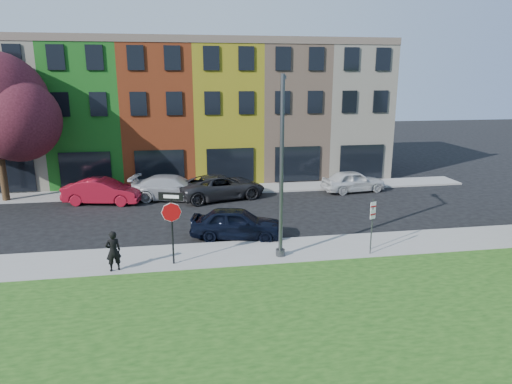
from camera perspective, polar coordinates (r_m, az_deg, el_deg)
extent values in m
plane|color=black|center=(18.27, 2.58, -11.15)|extent=(120.00, 120.00, 0.00)
cube|color=gray|center=(21.37, 6.19, -7.14)|extent=(40.00, 3.00, 0.12)
cube|color=gray|center=(32.08, -8.29, 0.14)|extent=(40.00, 2.40, 0.12)
cube|color=beige|center=(39.14, -26.86, 8.65)|extent=(5.00, 10.00, 10.00)
cube|color=green|center=(37.98, -19.57, 9.24)|extent=(5.00, 10.00, 10.00)
cube|color=#AD411C|center=(37.45, -11.92, 9.68)|extent=(5.00, 10.00, 10.00)
cube|color=yellow|center=(37.58, -4.17, 9.97)|extent=(5.00, 10.00, 10.00)
cube|color=#997962|center=(38.38, 3.40, 10.07)|extent=(5.00, 10.00, 10.00)
cube|color=beige|center=(39.78, 10.55, 10.01)|extent=(5.00, 10.00, 10.00)
cube|color=black|center=(32.89, -7.56, 3.09)|extent=(30.00, 0.12, 2.60)
cylinder|color=black|center=(19.36, -10.43, -4.63)|extent=(0.08, 0.08, 3.04)
cylinder|color=silver|center=(19.11, -10.53, -2.49)|extent=(0.80, 0.31, 0.84)
cylinder|color=#90070A|center=(19.08, -10.53, -2.52)|extent=(0.76, 0.29, 0.80)
cube|color=black|center=(18.93, -10.62, -0.55)|extent=(1.00, 0.39, 0.34)
cube|color=silver|center=(18.90, -10.62, -0.58)|extent=(0.63, 0.24, 0.14)
imported|color=black|center=(19.50, -17.42, -7.05)|extent=(0.89, 0.82, 1.69)
imported|color=black|center=(22.64, -2.42, -3.90)|extent=(3.78, 5.33, 1.55)
imported|color=maroon|center=(30.27, -18.59, 0.11)|extent=(3.65, 5.52, 1.59)
imported|color=#9FA0A4|center=(30.09, -10.26, 0.54)|extent=(4.43, 6.35, 1.58)
imported|color=black|center=(29.93, -4.36, 0.67)|extent=(5.53, 7.07, 1.60)
imported|color=silver|center=(32.36, 12.09, 1.35)|extent=(2.87, 4.84, 1.50)
cylinder|color=#414346|center=(19.27, 3.21, 2.87)|extent=(0.18, 0.18, 7.82)
cylinder|color=#414346|center=(20.36, 3.06, -7.56)|extent=(0.40, 0.40, 0.30)
cylinder|color=#414346|center=(19.89, 3.43, 14.28)|extent=(0.59, 1.97, 0.12)
cube|color=#414346|center=(20.99, 3.48, 14.15)|extent=(0.37, 0.59, 0.16)
cylinder|color=#414346|center=(21.38, 14.27, -3.94)|extent=(0.05, 0.05, 2.38)
cube|color=silver|center=(21.11, 14.44, -1.76)|extent=(0.31, 0.13, 0.42)
cube|color=#90070A|center=(21.09, 14.46, -1.77)|extent=(0.30, 0.12, 0.06)
cylinder|color=#414346|center=(20.89, 14.24, -4.72)|extent=(0.05, 0.05, 2.15)
cube|color=silver|center=(20.63, 14.41, -2.71)|extent=(0.30, 0.15, 0.42)
cube|color=#90070A|center=(20.61, 14.43, -2.73)|extent=(0.30, 0.14, 0.06)
cylinder|color=black|center=(32.94, -29.10, 2.19)|extent=(0.44, 0.44, 3.65)
sphere|color=black|center=(31.04, -27.56, 7.94)|extent=(4.94, 4.94, 4.94)
sphere|color=black|center=(32.92, -29.31, 11.48)|extent=(3.95, 3.95, 3.95)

